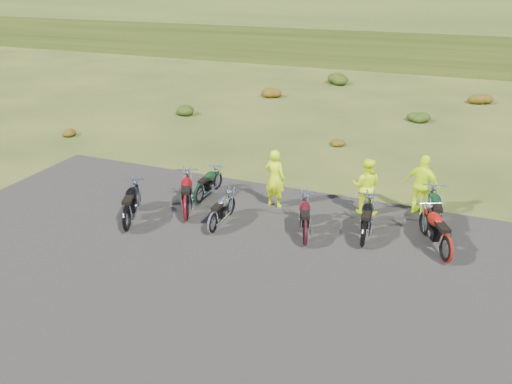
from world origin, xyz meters
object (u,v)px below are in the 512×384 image
at_px(person_middle, 275,179).
at_px(motorcycle_0, 128,231).
at_px(motorcycle_3, 213,234).
at_px(motorcycle_7, 434,241).

bearing_deg(person_middle, motorcycle_0, 53.50).
relative_size(motorcycle_0, person_middle, 1.16).
xyz_separation_m(motorcycle_0, person_middle, (3.39, 3.17, 0.95)).
bearing_deg(motorcycle_0, motorcycle_3, -94.24).
distance_m(motorcycle_7, person_middle, 5.04).
xyz_separation_m(motorcycle_0, motorcycle_7, (8.32, 2.75, 0.00)).
height_order(motorcycle_3, person_middle, person_middle).
height_order(motorcycle_0, motorcycle_3, motorcycle_0).
bearing_deg(motorcycle_3, person_middle, -23.91).
height_order(motorcycle_7, person_middle, person_middle).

